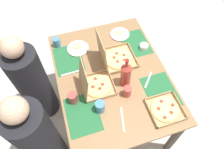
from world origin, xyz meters
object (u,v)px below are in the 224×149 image
object	(u,v)px
cup_dark	(127,91)
cup_clear_left	(100,107)
cup_red	(57,42)
pizza_box_center	(165,109)
diner_right_seat	(33,84)
condiment_bowl	(144,47)
diner_left_seat	(39,138)
cup_spare	(73,98)
pizza_box_corner_left	(115,57)
plate_middle	(78,48)
plate_near_left	(120,34)
soda_bottle	(126,74)
pizza_box_edge_far	(95,85)

from	to	relation	value
cup_dark	cup_clear_left	world-z (taller)	cup_clear_left
cup_dark	cup_red	xyz separation A→B (m)	(0.75, 0.48, -0.00)
cup_clear_left	pizza_box_center	bearing A→B (deg)	-108.11
pizza_box_center	diner_right_seat	distance (m)	1.33
cup_red	condiment_bowl	world-z (taller)	cup_red
cup_clear_left	diner_left_seat	xyz separation A→B (m)	(0.01, 0.56, -0.28)
cup_spare	cup_dark	bearing A→B (deg)	-100.05
pizza_box_corner_left	plate_middle	bearing A→B (deg)	51.09
cup_dark	diner_left_seat	distance (m)	0.86
pizza_box_center	cup_red	xyz separation A→B (m)	(0.98, 0.72, 0.04)
pizza_box_center	plate_near_left	size ratio (longest dim) A/B	1.32
cup_spare	diner_left_seat	world-z (taller)	diner_left_seat
cup_clear_left	diner_left_seat	size ratio (longest dim) A/B	0.09
pizza_box_center	pizza_box_corner_left	size ratio (longest dim) A/B	0.77
soda_bottle	cup_spare	xyz separation A→B (m)	(-0.04, 0.47, -0.08)
cup_spare	pizza_box_corner_left	bearing A→B (deg)	-56.26
plate_middle	diner_right_seat	distance (m)	0.59
plate_near_left	cup_red	world-z (taller)	cup_red
pizza_box_edge_far	plate_near_left	xyz separation A→B (m)	(0.55, -0.42, -0.04)
plate_middle	soda_bottle	world-z (taller)	soda_bottle
soda_bottle	cup_red	distance (m)	0.81
soda_bottle	cup_spare	distance (m)	0.48
pizza_box_edge_far	condiment_bowl	bearing A→B (deg)	-63.03
soda_bottle	diner_right_seat	bearing A→B (deg)	63.30
cup_red	soda_bottle	bearing A→B (deg)	-141.79
pizza_box_edge_far	diner_left_seat	xyz separation A→B (m)	(-0.21, 0.57, -0.27)
pizza_box_center	diner_right_seat	size ratio (longest dim) A/B	0.23
cup_clear_left	diner_right_seat	size ratio (longest dim) A/B	0.09
plate_near_left	cup_dark	bearing A→B (deg)	165.91
condiment_bowl	cup_spare	bearing A→B (deg)	115.06
pizza_box_corner_left	cup_spare	distance (m)	0.56
pizza_box_center	diner_left_seat	size ratio (longest dim) A/B	0.22
pizza_box_corner_left	cup_clear_left	distance (m)	0.54
pizza_box_corner_left	pizza_box_edge_far	distance (m)	0.36
pizza_box_edge_far	cup_clear_left	world-z (taller)	pizza_box_edge_far
plate_near_left	diner_right_seat	size ratio (longest dim) A/B	0.17
cup_clear_left	cup_spare	distance (m)	0.24
condiment_bowl	plate_middle	bearing A→B (deg)	73.11
cup_dark	cup_red	size ratio (longest dim) A/B	1.08
soda_bottle	diner_right_seat	xyz separation A→B (m)	(0.42, 0.84, -0.37)
pizza_box_edge_far	diner_right_seat	xyz separation A→B (m)	(0.39, 0.57, -0.29)
cup_red	diner_left_seat	distance (m)	0.92
pizza_box_center	plate_near_left	bearing A→B (deg)	4.34
pizza_box_edge_far	plate_near_left	bearing A→B (deg)	-37.18
pizza_box_center	pizza_box_corner_left	distance (m)	0.66
pizza_box_center	condiment_bowl	distance (m)	0.69
cup_dark	cup_spare	bearing A→B (deg)	79.95
soda_bottle	condiment_bowl	world-z (taller)	soda_bottle
cup_dark	pizza_box_center	bearing A→B (deg)	-133.11
pizza_box_corner_left	plate_middle	distance (m)	0.40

